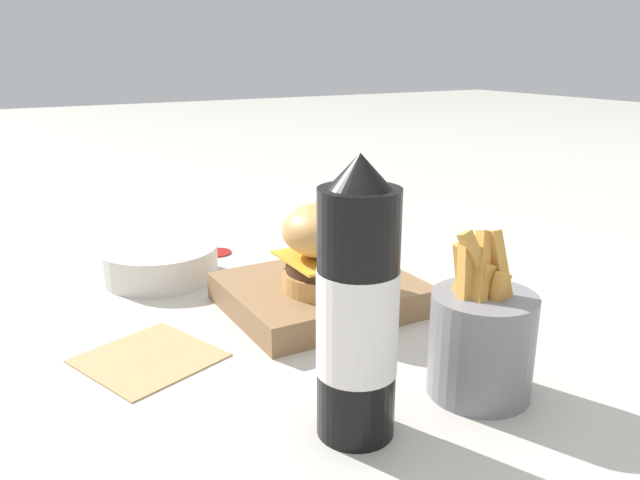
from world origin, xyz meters
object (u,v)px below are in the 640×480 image
(burger, at_px, (325,246))
(side_bowl, at_px, (160,261))
(fries_basket, at_px, (478,341))
(serving_board, at_px, (320,294))
(ketchup_bottle, at_px, (357,312))
(spoon, at_px, (483,265))

(burger, xyz_separation_m, side_bowl, (-0.13, 0.22, -0.06))
(fries_basket, relative_size, side_bowl, 0.99)
(serving_board, relative_size, side_bowl, 1.40)
(ketchup_bottle, relative_size, spoon, 1.56)
(fries_basket, xyz_separation_m, spoon, (0.24, 0.24, -0.04))
(serving_board, height_order, ketchup_bottle, ketchup_bottle)
(side_bowl, bearing_deg, serving_board, -54.57)
(burger, bearing_deg, spoon, 5.85)
(burger, xyz_separation_m, spoon, (0.27, 0.03, -0.08))
(serving_board, xyz_separation_m, ketchup_bottle, (-0.10, -0.23, 0.09))
(serving_board, distance_m, side_bowl, 0.24)
(side_bowl, bearing_deg, fries_basket, -69.38)
(ketchup_bottle, height_order, spoon, ketchup_bottle)
(burger, height_order, ketchup_bottle, ketchup_bottle)
(serving_board, height_order, fries_basket, fries_basket)
(serving_board, bearing_deg, burger, -104.89)
(serving_board, distance_m, burger, 0.07)
(ketchup_bottle, bearing_deg, spoon, 33.20)
(serving_board, distance_m, ketchup_bottle, 0.27)
(burger, bearing_deg, fries_basket, -81.81)
(ketchup_bottle, relative_size, side_bowl, 1.47)
(serving_board, height_order, side_bowl, side_bowl)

